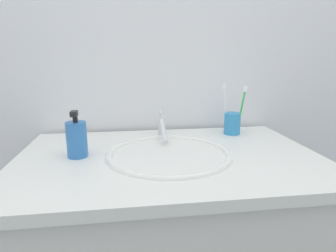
# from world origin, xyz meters

# --- Properties ---
(tiled_wall_back) EXTENTS (2.20, 0.04, 2.40)m
(tiled_wall_back) POSITION_xyz_m (0.00, 0.37, 1.20)
(tiled_wall_back) COLOR silver
(tiled_wall_back) RESTS_ON ground
(sink_basin) EXTENTS (0.42, 0.42, 0.13)m
(sink_basin) POSITION_xyz_m (0.00, 0.00, 0.81)
(sink_basin) COLOR white
(sink_basin) RESTS_ON vanity_counter
(faucet) EXTENTS (0.02, 0.17, 0.10)m
(faucet) POSITION_xyz_m (0.00, 0.19, 0.90)
(faucet) COLOR silver
(faucet) RESTS_ON sink_basin
(toothbrush_cup) EXTENTS (0.07, 0.07, 0.09)m
(toothbrush_cup) POSITION_xyz_m (0.30, 0.22, 0.90)
(toothbrush_cup) COLOR #338CCC
(toothbrush_cup) RESTS_ON vanity_counter
(toothbrush_green) EXTENTS (0.04, 0.02, 0.20)m
(toothbrush_green) POSITION_xyz_m (0.33, 0.19, 0.98)
(toothbrush_green) COLOR green
(toothbrush_green) RESTS_ON toothbrush_cup
(toothbrush_white) EXTENTS (0.03, 0.02, 0.21)m
(toothbrush_white) POSITION_xyz_m (0.27, 0.23, 0.98)
(toothbrush_white) COLOR white
(toothbrush_white) RESTS_ON toothbrush_cup
(soap_dispenser) EXTENTS (0.07, 0.07, 0.15)m
(soap_dispenser) POSITION_xyz_m (-0.30, 0.02, 0.92)
(soap_dispenser) COLOR #3372BF
(soap_dispenser) RESTS_ON vanity_counter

